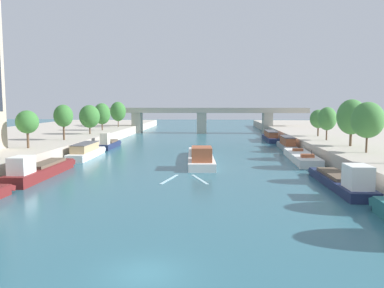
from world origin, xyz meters
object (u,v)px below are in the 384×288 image
object	(u,v)px
barge_midriver	(201,157)
tree_left_nearest	(90,116)
tree_right_nearest	(318,119)
moored_boat_right_midway	(287,144)
tree_right_end_of_row	(327,119)
moored_boat_left_upstream	(109,143)
moored_boat_left_midway	(40,170)
tree_left_far	(118,111)
tree_left_past_mid	(27,122)
bridge_far	(202,117)
tree_right_past_mid	(368,120)
moored_boat_right_far	(271,137)
tree_left_by_lamp	(102,114)
moored_boat_left_second	(86,151)
tree_left_midway	(63,116)
moored_boat_right_downstream	(343,180)
tree_right_far	(351,117)
moored_boat_right_second	(301,157)

from	to	relation	value
barge_midriver	tree_left_nearest	distance (m)	36.26
tree_left_nearest	tree_right_nearest	distance (m)	48.95
moored_boat_right_midway	tree_right_end_of_row	xyz separation A→B (m)	(6.33, -4.48, 5.14)
barge_midriver	moored_boat_left_upstream	world-z (taller)	moored_boat_left_upstream
moored_boat_left_midway	tree_right_end_of_row	xyz separation A→B (m)	(41.88, 26.86, 5.24)
tree_left_far	tree_left_past_mid	bearing A→B (deg)	-90.64
barge_midriver	tree_left_nearest	world-z (taller)	tree_left_nearest
tree_right_nearest	bridge_far	bearing A→B (deg)	124.48
barge_midriver	tree_right_past_mid	bearing A→B (deg)	-11.63
moored_boat_right_far	tree_left_by_lamp	size ratio (longest dim) A/B	2.32
moored_boat_left_second	tree_left_midway	size ratio (longest dim) A/B	2.15
tree_left_past_mid	tree_right_end_of_row	size ratio (longest dim) A/B	0.94
moored_boat_left_second	moored_boat_right_midway	distance (m)	38.17
moored_boat_right_downstream	tree_left_nearest	xyz separation A→B (m)	(-40.97, 43.15, 5.23)
tree_right_past_mid	tree_left_past_mid	bearing A→B (deg)	176.70
tree_right_far	tree_right_end_of_row	size ratio (longest dim) A/B	1.22
tree_left_by_lamp	moored_boat_right_downstream	bearing A→B (deg)	-53.00
moored_boat_left_second	moored_boat_right_far	xyz separation A→B (m)	(35.12, 31.40, -0.01)
moored_boat_right_far	tree_right_past_mid	bearing A→B (deg)	-80.00
moored_boat_left_second	tree_right_nearest	world-z (taller)	tree_right_nearest
bridge_far	tree_left_far	bearing A→B (deg)	-163.00
moored_boat_right_downstream	moored_boat_right_midway	bearing A→B (deg)	88.78
moored_boat_left_second	moored_boat_right_second	size ratio (longest dim) A/B	0.83
moored_boat_right_far	tree_left_midway	distance (m)	48.56
moored_boat_left_midway	tree_right_end_of_row	distance (m)	50.03
moored_boat_left_midway	tree_left_past_mid	bearing A→B (deg)	121.26
tree_left_nearest	moored_boat_right_downstream	bearing A→B (deg)	-46.48
tree_left_midway	tree_right_nearest	distance (m)	50.51
tree_right_end_of_row	tree_left_past_mid	bearing A→B (deg)	-162.49
moored_boat_right_midway	tree_right_far	world-z (taller)	tree_right_far
tree_right_end_of_row	tree_left_by_lamp	bearing A→B (deg)	153.72
moored_boat_right_midway	tree_right_far	xyz separation A→B (m)	(7.28, -14.34, 5.81)
tree_left_by_lamp	tree_left_far	distance (m)	14.27
moored_boat_right_downstream	moored_boat_right_second	xyz separation A→B (m)	(0.20, 20.40, -0.30)
tree_right_past_mid	moored_boat_left_midway	bearing A→B (deg)	-168.42
moored_boat_left_midway	tree_left_midway	xyz separation A→B (m)	(-6.60, 24.82, 5.74)
tree_left_by_lamp	tree_right_far	bearing A→B (deg)	-34.31
tree_left_nearest	tree_right_past_mid	size ratio (longest dim) A/B	0.92
moored_boat_left_second	tree_right_far	xyz separation A→B (m)	(43.01, -0.91, 5.86)
tree_left_midway	tree_right_past_mid	world-z (taller)	tree_right_past_mid
moored_boat_left_upstream	tree_right_past_mid	xyz separation A→B (m)	(42.07, -22.99, 5.80)
tree_right_past_mid	tree_right_end_of_row	distance (m)	18.24
moored_boat_right_midway	tree_right_past_mid	bearing A→B (deg)	-73.89
moored_boat_left_upstream	tree_left_midway	xyz separation A→B (m)	(-6.64, -6.79, 5.77)
tree_left_past_mid	tree_left_midway	world-z (taller)	tree_left_midway
moored_boat_right_downstream	tree_right_nearest	xyz separation A→B (m)	(7.90, 40.26, 4.92)
tree_right_end_of_row	bridge_far	xyz separation A→B (m)	(-24.38, 45.66, -1.30)
tree_right_end_of_row	tree_right_nearest	size ratio (longest dim) A/B	1.11
moored_boat_left_midway	tree_left_midway	distance (m)	26.32
moored_boat_right_far	bridge_far	distance (m)	29.29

